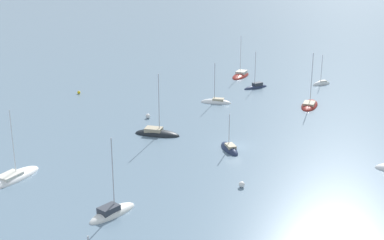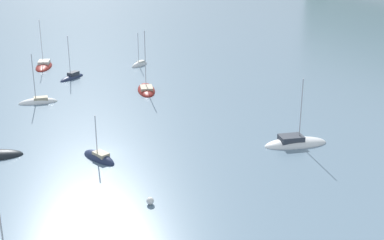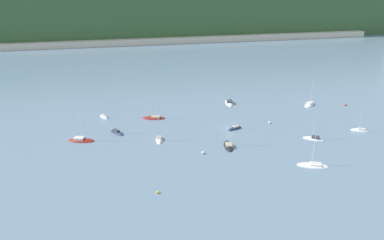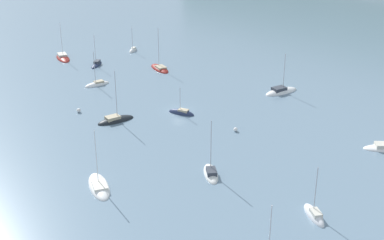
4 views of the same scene
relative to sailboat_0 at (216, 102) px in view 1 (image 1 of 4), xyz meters
The scene contains 13 objects.
ground_plane 25.60m from the sailboat_0, 10.07° to the left, with size 600.00×600.00×0.00m, color slate.
sailboat_0 is the anchor object (origin of this frame).
sailboat_1 27.15m from the sailboat_0, ahead, with size 6.07×3.96×6.79m.
sailboat_3 25.35m from the sailboat_0, 169.61° to the left, with size 9.40×5.57×10.83m.
sailboat_5 29.64m from the sailboat_0, 127.48° to the left, with size 3.77×4.84×7.98m.
sailboat_6 15.73m from the sailboat_0, 148.37° to the left, with size 5.37×6.11×9.13m.
sailboat_8 50.68m from the sailboat_0, 10.55° to the right, with size 6.90×5.72×10.35m.
sailboat_10 22.69m from the sailboat_0, 22.75° to the right, with size 3.92×8.21×11.57m.
sailboat_11 18.94m from the sailboat_0, 89.12° to the left, with size 9.10×5.05×11.52m.
sailboat_12 48.25m from the sailboat_0, 31.77° to the right, with size 9.46×6.18×10.56m.
mooring_buoy_0 16.93m from the sailboat_0, 45.25° to the right, with size 0.88×0.88×0.88m.
mooring_buoy_1 41.04m from the sailboat_0, ahead, with size 0.82×0.82×0.82m.
mooring_buoy_3 30.58m from the sailboat_0, 97.38° to the right, with size 0.68×0.68×0.68m.
Camera 1 is at (80.65, 1.84, 30.22)m, focal length 50.00 mm.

